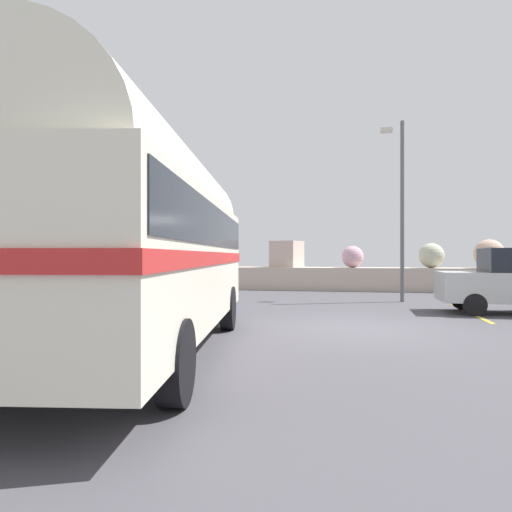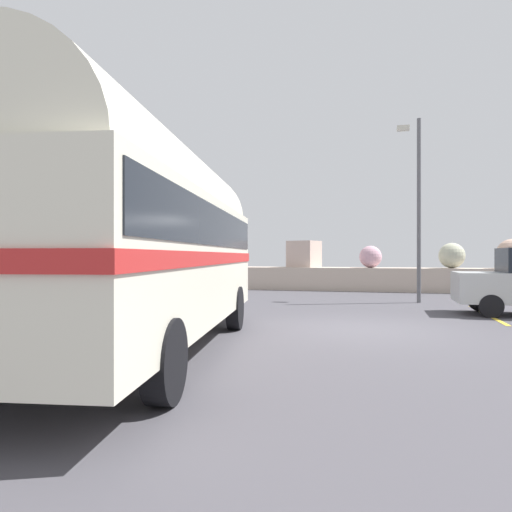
{
  "view_description": "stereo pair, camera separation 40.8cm",
  "coord_description": "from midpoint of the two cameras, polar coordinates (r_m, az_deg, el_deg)",
  "views": [
    {
      "loc": [
        -0.14,
        -10.66,
        1.67
      ],
      "look_at": [
        -1.57,
        -3.38,
        1.66
      ],
      "focal_mm": 32.35,
      "sensor_mm": 36.0,
      "label": 1
    },
    {
      "loc": [
        0.26,
        -10.57,
        1.67
      ],
      "look_at": [
        -1.57,
        -3.38,
        1.66
      ],
      "focal_mm": 32.35,
      "sensor_mm": 36.0,
      "label": 2
    }
  ],
  "objects": [
    {
      "name": "lamp_post",
      "position": [
        17.37,
        19.91,
        6.58
      ],
      "size": [
        0.77,
        0.97,
        6.48
      ],
      "color": "#5B5B60",
      "rests_on": "ground"
    },
    {
      "name": "breakwater",
      "position": [
        22.44,
        15.17,
        -2.33
      ],
      "size": [
        31.36,
        2.09,
        2.44
      ],
      "color": "#C1AE9D",
      "rests_on": "ground"
    },
    {
      "name": "vintage_coach",
      "position": [
        7.97,
        -11.83,
        2.78
      ],
      "size": [
        3.65,
        8.84,
        3.7
      ],
      "rotation": [
        0.0,
        0.0,
        0.15
      ],
      "color": "black",
      "rests_on": "ground"
    },
    {
      "name": "ground",
      "position": [
        10.75,
        13.92,
        -8.84
      ],
      "size": [
        32.0,
        26.0,
        0.02
      ],
      "color": "#48464C"
    }
  ]
}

